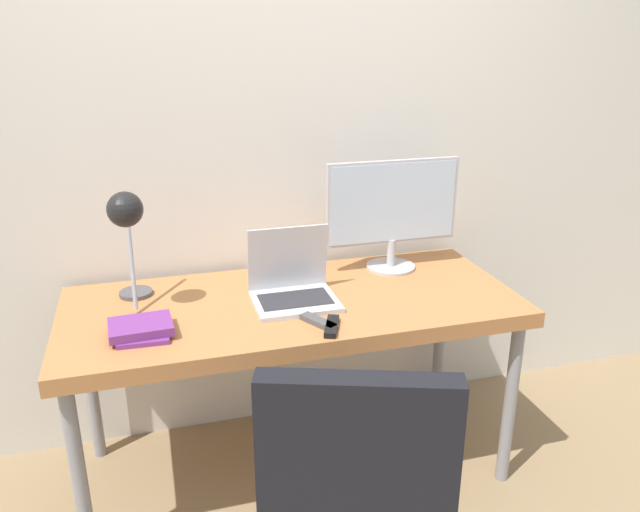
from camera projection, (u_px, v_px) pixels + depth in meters
wall_back at (266, 142)px, 2.59m from camera, size 8.00×0.05×2.60m
desk at (293, 314)px, 2.40m from camera, size 1.72×0.74×0.77m
laptop at (293, 286)px, 2.36m from camera, size 0.31×0.26×0.27m
monitor at (393, 209)px, 2.60m from camera, size 0.57×0.21×0.47m
desk_lamp at (127, 222)px, 2.17m from camera, size 0.13×0.30×0.45m
office_chair at (355, 502)px, 1.63m from camera, size 0.62×0.59×1.02m
book_stack at (142, 329)px, 2.10m from camera, size 0.22×0.20×0.05m
tv_remote at (319, 322)px, 2.17m from camera, size 0.11×0.15×0.02m
media_remote at (332, 326)px, 2.14m from camera, size 0.09×0.15×0.02m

